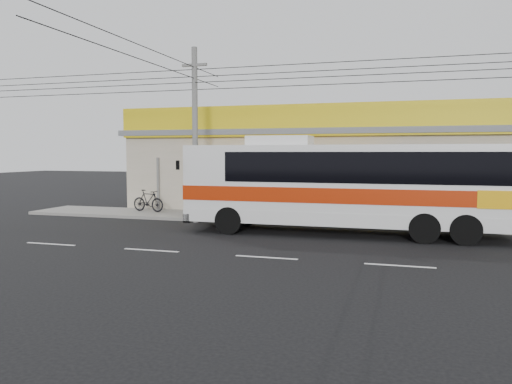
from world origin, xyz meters
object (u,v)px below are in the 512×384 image
motorbike_red (214,206)px  motorbike_dark (148,201)px  coach_bus (350,182)px  utility_pole (195,78)px

motorbike_red → motorbike_dark: 4.18m
coach_bus → motorbike_red: coach_bus is taller
utility_pole → motorbike_dark: bearing=150.7°
motorbike_red → motorbike_dark: motorbike_dark is taller
motorbike_dark → utility_pole: utility_pole is taller
motorbike_red → motorbike_dark: (-4.08, 0.93, 0.04)m
utility_pole → coach_bus: bearing=-11.9°
motorbike_dark → utility_pole: 7.25m
motorbike_dark → motorbike_red: bearing=-93.2°
coach_bus → motorbike_red: size_ratio=6.20×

